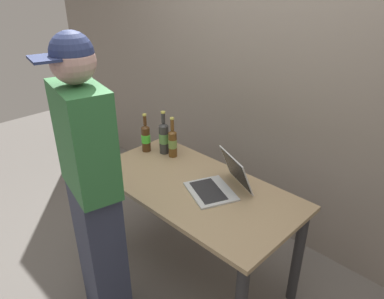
# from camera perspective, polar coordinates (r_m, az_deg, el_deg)

# --- Properties ---
(ground_plane) EXTENTS (8.00, 8.00, 0.00)m
(ground_plane) POSITION_cam_1_polar(r_m,az_deg,el_deg) (2.77, 0.22, -18.85)
(ground_plane) COLOR slate
(ground_plane) RESTS_ON ground
(desk) EXTENTS (1.39, 0.71, 0.75)m
(desk) POSITION_cam_1_polar(r_m,az_deg,el_deg) (2.37, 0.25, -8.28)
(desk) COLOR #9E8460
(desk) RESTS_ON ground
(laptop) EXTENTS (0.42, 0.44, 0.23)m
(laptop) POSITION_cam_1_polar(r_m,az_deg,el_deg) (2.22, 4.56, -5.38)
(laptop) COLOR #B7BABC
(laptop) RESTS_ON desk
(beer_bottle_amber) EXTENTS (0.06, 0.06, 0.31)m
(beer_bottle_amber) POSITION_cam_1_polar(r_m,az_deg,el_deg) (2.60, -3.13, 1.17)
(beer_bottle_amber) COLOR brown
(beer_bottle_amber) RESTS_ON desk
(beer_bottle_dark) EXTENTS (0.07, 0.07, 0.30)m
(beer_bottle_dark) POSITION_cam_1_polar(r_m,az_deg,el_deg) (2.70, -7.43, 1.98)
(beer_bottle_dark) COLOR #472B14
(beer_bottle_dark) RESTS_ON desk
(beer_bottle_brown) EXTENTS (0.07, 0.07, 0.33)m
(beer_bottle_brown) POSITION_cam_1_polar(r_m,az_deg,el_deg) (2.65, -4.53, 2.01)
(beer_bottle_brown) COLOR #333333
(beer_bottle_brown) RESTS_ON desk
(person_figure) EXTENTS (0.44, 0.33, 1.75)m
(person_figure) POSITION_cam_1_polar(r_m,az_deg,el_deg) (1.99, -15.62, -7.02)
(person_figure) COLOR #2D3347
(person_figure) RESTS_ON ground
(coffee_mug) EXTENTS (0.12, 0.08, 0.08)m
(coffee_mug) POSITION_cam_1_polar(r_m,az_deg,el_deg) (2.80, -3.89, 1.45)
(coffee_mug) COLOR white
(coffee_mug) RESTS_ON desk
(back_wall) EXTENTS (6.00, 0.10, 2.60)m
(back_wall) POSITION_cam_1_polar(r_m,az_deg,el_deg) (2.72, 13.57, 11.57)
(back_wall) COLOR gray
(back_wall) RESTS_ON ground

